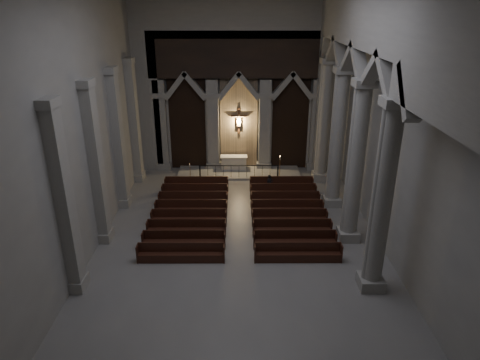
{
  "coord_description": "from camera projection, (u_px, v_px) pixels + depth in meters",
  "views": [
    {
      "loc": [
        -0.06,
        -17.43,
        11.05
      ],
      "look_at": [
        0.04,
        3.0,
        2.63
      ],
      "focal_mm": 32.0,
      "sensor_mm": 36.0,
      "label": 1
    }
  ],
  "objects": [
    {
      "name": "worshipper",
      "position": [
        270.0,
        183.0,
        26.99
      ],
      "size": [
        0.48,
        0.39,
        1.13
      ],
      "primitive_type": "imported",
      "rotation": [
        0.0,
        0.0,
        0.33
      ],
      "color": "black",
      "rests_on": "ground"
    },
    {
      "name": "altar_rail",
      "position": [
        239.0,
        170.0,
        28.84
      ],
      "size": [
        5.36,
        0.09,
        1.05
      ],
      "color": "black",
      "rests_on": "ground"
    },
    {
      "name": "right_arcade",
      "position": [
        365.0,
        84.0,
        18.6
      ],
      "size": [
        1.0,
        24.0,
        12.0
      ],
      "color": "#A19E96",
      "rests_on": "ground"
    },
    {
      "name": "sanctuary_wall",
      "position": [
        239.0,
        76.0,
        28.47
      ],
      "size": [
        14.0,
        0.77,
        12.0
      ],
      "color": "#A19E96",
      "rests_on": "ground"
    },
    {
      "name": "altar",
      "position": [
        234.0,
        162.0,
        30.38
      ],
      "size": [
        1.9,
        0.76,
        0.96
      ],
      "color": "beige",
      "rests_on": "sanctuary_step"
    },
    {
      "name": "candle_stand_right",
      "position": [
        280.0,
        172.0,
        29.2
      ],
      "size": [
        0.27,
        0.27,
        1.59
      ],
      "color": "#AB6F34",
      "rests_on": "ground"
    },
    {
      "name": "sanctuary_step",
      "position": [
        239.0,
        172.0,
        30.1
      ],
      "size": [
        8.5,
        2.6,
        0.15
      ],
      "primitive_type": "cube",
      "color": "#A19E96",
      "rests_on": "ground"
    },
    {
      "name": "candle_stand_left",
      "position": [
        190.0,
        177.0,
        28.56
      ],
      "size": [
        0.22,
        0.22,
        1.29
      ],
      "color": "#AB6F34",
      "rests_on": "ground"
    },
    {
      "name": "left_pilasters",
      "position": [
        109.0,
        154.0,
        22.04
      ],
      "size": [
        0.6,
        13.0,
        8.03
      ],
      "color": "#A19E96",
      "rests_on": "ground"
    },
    {
      "name": "room",
      "position": [
        239.0,
        95.0,
        17.43
      ],
      "size": [
        24.0,
        24.1,
        12.0
      ],
      "color": "gray",
      "rests_on": "ground"
    },
    {
      "name": "pews",
      "position": [
        239.0,
        215.0,
        23.53
      ],
      "size": [
        9.44,
        8.58,
        0.9
      ],
      "color": "black",
      "rests_on": "ground"
    }
  ]
}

